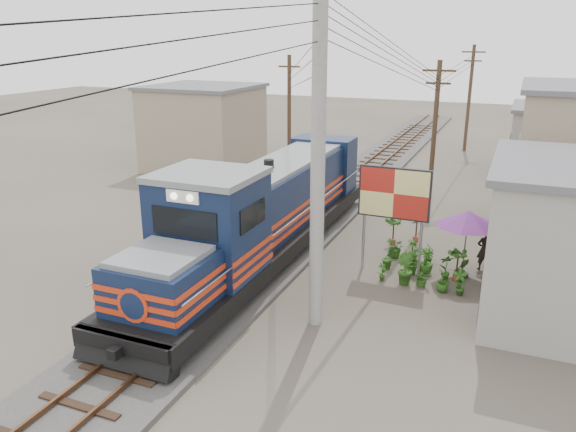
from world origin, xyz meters
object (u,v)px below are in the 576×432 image
at_px(locomotive, 262,215).
at_px(vendor, 484,250).
at_px(billboard, 394,196).
at_px(market_umbrella, 468,219).

height_order(locomotive, vendor, locomotive).
height_order(billboard, market_umbrella, billboard).
bearing_deg(locomotive, vendor, 15.94).
xyz_separation_m(locomotive, billboard, (4.71, 0.69, 1.07)).
bearing_deg(locomotive, market_umbrella, 10.87).
height_order(market_umbrella, vendor, market_umbrella).
xyz_separation_m(billboard, vendor, (3.07, 1.53, -2.08)).
bearing_deg(market_umbrella, locomotive, -169.13).
bearing_deg(billboard, vendor, 27.92).
bearing_deg(vendor, market_umbrella, 27.73).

